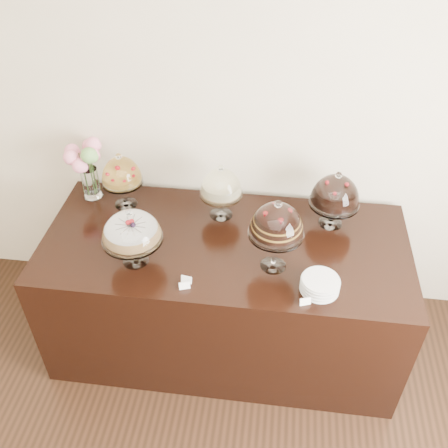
# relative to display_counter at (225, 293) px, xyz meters

# --- Properties ---
(wall_back) EXTENTS (5.00, 0.04, 3.00)m
(wall_back) POSITION_rel_display_counter_xyz_m (-0.04, 0.55, 1.05)
(wall_back) COLOR beige
(wall_back) RESTS_ON ground
(display_counter) EXTENTS (2.20, 1.00, 0.90)m
(display_counter) POSITION_rel_display_counter_xyz_m (0.00, 0.00, 0.00)
(display_counter) COLOR black
(display_counter) RESTS_ON ground
(cake_stand_sugar_sponge) EXTENTS (0.34, 0.34, 0.37)m
(cake_stand_sugar_sponge) POSITION_rel_display_counter_xyz_m (-0.49, -0.23, 0.68)
(cake_stand_sugar_sponge) COLOR white
(cake_stand_sugar_sponge) RESTS_ON display_counter
(cake_stand_choco_layer) EXTENTS (0.30, 0.30, 0.46)m
(cake_stand_choco_layer) POSITION_rel_display_counter_xyz_m (0.30, -0.17, 0.76)
(cake_stand_choco_layer) COLOR white
(cake_stand_choco_layer) RESTS_ON display_counter
(cake_stand_cheesecake) EXTENTS (0.27, 0.27, 0.37)m
(cake_stand_cheesecake) POSITION_rel_display_counter_xyz_m (-0.06, 0.26, 0.68)
(cake_stand_cheesecake) COLOR white
(cake_stand_cheesecake) RESTS_ON display_counter
(cake_stand_dark_choco) EXTENTS (0.31, 0.31, 0.38)m
(cake_stand_dark_choco) POSITION_rel_display_counter_xyz_m (0.63, 0.26, 0.68)
(cake_stand_dark_choco) COLOR white
(cake_stand_dark_choco) RESTS_ON display_counter
(cake_stand_fruit_tart) EXTENTS (0.26, 0.26, 0.39)m
(cake_stand_fruit_tart) POSITION_rel_display_counter_xyz_m (-0.69, 0.29, 0.69)
(cake_stand_fruit_tart) COLOR white
(cake_stand_fruit_tart) RESTS_ON display_counter
(flower_vase) EXTENTS (0.24, 0.30, 0.42)m
(flower_vase) POSITION_rel_display_counter_xyz_m (-0.94, 0.35, 0.71)
(flower_vase) COLOR white
(flower_vase) RESTS_ON display_counter
(plate_stack) EXTENTS (0.20, 0.20, 0.08)m
(plate_stack) POSITION_rel_display_counter_xyz_m (0.55, -0.32, 0.49)
(plate_stack) COLOR silver
(plate_stack) RESTS_ON display_counter
(price_card_left) EXTENTS (0.06, 0.03, 0.04)m
(price_card_left) POSITION_rel_display_counter_xyz_m (-0.17, -0.40, 0.47)
(price_card_left) COLOR white
(price_card_left) RESTS_ON display_counter
(price_card_right) EXTENTS (0.06, 0.03, 0.04)m
(price_card_right) POSITION_rel_display_counter_xyz_m (0.48, -0.43, 0.47)
(price_card_right) COLOR white
(price_card_right) RESTS_ON display_counter
(price_card_extra) EXTENTS (0.06, 0.02, 0.04)m
(price_card_extra) POSITION_rel_display_counter_xyz_m (-0.17, -0.36, 0.47)
(price_card_extra) COLOR white
(price_card_extra) RESTS_ON display_counter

